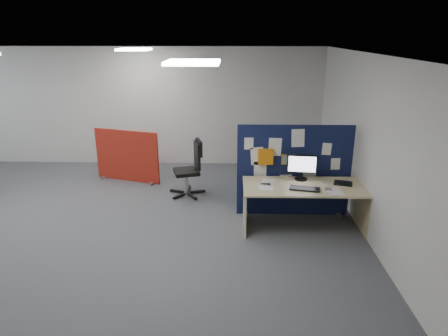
{
  "coord_description": "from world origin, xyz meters",
  "views": [
    {
      "loc": [
        2.46,
        -5.61,
        2.99
      ],
      "look_at": [
        2.32,
        0.22,
        1.0
      ],
      "focal_mm": 32.0,
      "sensor_mm": 36.0,
      "label": 1
    }
  ],
  "objects_px": {
    "office_chair": "(192,165)",
    "main_desk": "(304,194)",
    "navy_divider": "(293,171)",
    "monitor_main": "(302,166)",
    "red_divider": "(127,156)"
  },
  "relations": [
    {
      "from": "office_chair",
      "to": "main_desk",
      "type": "bearing_deg",
      "value": -51.43
    },
    {
      "from": "office_chair",
      "to": "navy_divider",
      "type": "bearing_deg",
      "value": -41.71
    },
    {
      "from": "main_desk",
      "to": "office_chair",
      "type": "height_order",
      "value": "office_chair"
    },
    {
      "from": "monitor_main",
      "to": "office_chair",
      "type": "distance_m",
      "value": 2.22
    },
    {
      "from": "main_desk",
      "to": "monitor_main",
      "type": "height_order",
      "value": "monitor_main"
    },
    {
      "from": "office_chair",
      "to": "monitor_main",
      "type": "bearing_deg",
      "value": -46.79
    },
    {
      "from": "navy_divider",
      "to": "office_chair",
      "type": "distance_m",
      "value": 1.98
    },
    {
      "from": "red_divider",
      "to": "office_chair",
      "type": "bearing_deg",
      "value": -9.5
    },
    {
      "from": "monitor_main",
      "to": "office_chair",
      "type": "bearing_deg",
      "value": 156.07
    },
    {
      "from": "main_desk",
      "to": "monitor_main",
      "type": "xyz_separation_m",
      "value": [
        -0.02,
        0.23,
        0.39
      ]
    },
    {
      "from": "main_desk",
      "to": "navy_divider",
      "type": "bearing_deg",
      "value": 103.6
    },
    {
      "from": "navy_divider",
      "to": "monitor_main",
      "type": "height_order",
      "value": "navy_divider"
    },
    {
      "from": "navy_divider",
      "to": "main_desk",
      "type": "xyz_separation_m",
      "value": [
        0.12,
        -0.49,
        -0.22
      ]
    },
    {
      "from": "main_desk",
      "to": "monitor_main",
      "type": "distance_m",
      "value": 0.46
    },
    {
      "from": "monitor_main",
      "to": "office_chair",
      "type": "relative_size",
      "value": 0.45
    }
  ]
}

